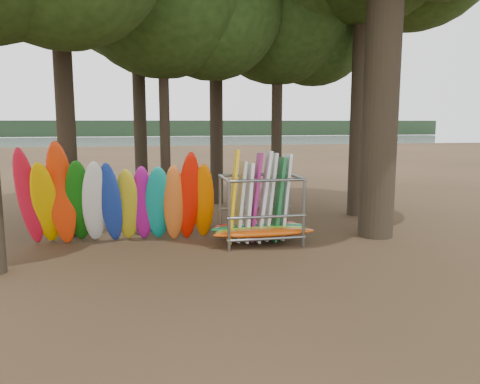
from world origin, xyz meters
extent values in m
plane|color=#47331E|center=(0.00, 0.00, 0.00)|extent=(120.00, 120.00, 0.00)
plane|color=gray|center=(0.00, 60.00, 0.00)|extent=(160.00, 160.00, 0.00)
cube|color=black|center=(0.00, 110.00, 2.00)|extent=(160.00, 4.00, 4.00)
cylinder|color=black|center=(-5.13, 2.49, 5.86)|extent=(0.58, 0.58, 11.71)
cylinder|color=black|center=(-2.86, 5.85, 5.57)|extent=(0.50, 0.50, 11.14)
cylinder|color=black|center=(0.44, 7.55, 6.01)|extent=(0.58, 0.58, 12.02)
cylinder|color=black|center=(2.76, 5.96, 4.87)|extent=(0.45, 0.45, 9.75)
ellipsoid|color=black|center=(2.76, 5.96, 8.28)|extent=(7.17, 7.17, 6.24)
cylinder|color=black|center=(-2.02, 3.32, 4.81)|extent=(0.35, 0.35, 9.61)
cylinder|color=black|center=(5.34, 3.74, 6.81)|extent=(0.56, 0.56, 13.61)
cylinder|color=black|center=(4.49, 0.39, 7.19)|extent=(1.10, 1.10, 14.37)
ellipsoid|color=red|center=(-6.06, 1.09, 1.49)|extent=(0.77, 1.56, 3.10)
ellipsoid|color=#FFC000|center=(-5.60, 1.05, 1.29)|extent=(0.76, 1.73, 2.71)
ellipsoid|color=#F6370B|center=(-5.14, 0.98, 1.57)|extent=(0.83, 1.24, 3.23)
ellipsoid|color=#146811|center=(-4.68, 1.10, 1.30)|extent=(0.91, 1.88, 2.77)
ellipsoid|color=white|center=(-4.22, 0.94, 1.30)|extent=(0.94, 1.89, 2.74)
ellipsoid|color=navy|center=(-3.76, 0.92, 1.27)|extent=(0.76, 1.60, 2.68)
ellipsoid|color=gold|center=(-3.30, 1.13, 1.16)|extent=(0.70, 1.24, 2.42)
ellipsoid|color=#961278|center=(-2.84, 1.15, 1.19)|extent=(0.66, 1.08, 2.47)
ellipsoid|color=#0E9186|center=(-2.38, 1.05, 1.19)|extent=(0.78, 1.36, 2.49)
ellipsoid|color=#CC5D1F|center=(-1.92, 0.91, 1.21)|extent=(0.65, 1.04, 2.51)
ellipsoid|color=red|center=(-1.46, 0.88, 1.40)|extent=(0.77, 1.25, 2.89)
ellipsoid|color=#E56400|center=(-1.00, 0.99, 1.22)|extent=(0.75, 1.29, 2.54)
ellipsoid|color=#CE490B|center=(0.65, -0.18, 0.42)|extent=(3.09, 0.55, 0.24)
ellipsoid|color=#8EA916|center=(0.65, 0.14, 0.42)|extent=(2.85, 0.55, 0.24)
ellipsoid|color=#1C7E41|center=(0.65, 0.53, 0.42)|extent=(3.03, 0.55, 0.24)
ellipsoid|color=red|center=(0.65, 0.85, 0.42)|extent=(2.68, 0.55, 0.24)
cube|color=yellow|center=(-0.17, 0.48, 1.41)|extent=(0.43, 0.78, 2.85)
cube|color=silver|center=(0.06, 0.57, 1.23)|extent=(0.39, 0.78, 2.49)
cube|color=white|center=(0.30, 0.45, 1.21)|extent=(0.32, 0.76, 2.45)
cube|color=#A01A75|center=(0.53, 0.56, 1.36)|extent=(0.47, 0.77, 2.74)
cube|color=silver|center=(0.76, 0.40, 1.39)|extent=(0.54, 0.77, 2.80)
cube|color=silver|center=(1.00, 0.59, 1.35)|extent=(0.46, 0.79, 2.73)
cube|color=#176831|center=(1.23, 0.42, 1.29)|extent=(0.44, 0.77, 2.61)
cube|color=silver|center=(1.46, 0.60, 1.33)|extent=(0.43, 0.81, 2.69)
camera|label=1|loc=(-2.80, -13.16, 3.65)|focal=35.00mm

